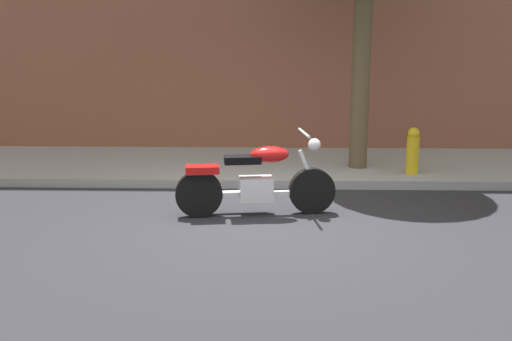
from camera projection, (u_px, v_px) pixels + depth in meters
name	position (u px, v px, depth m)	size (l,w,h in m)	color
ground_plane	(263.00, 222.00, 7.89)	(60.00, 60.00, 0.00)	#28282D
sidewalk	(267.00, 166.00, 10.95)	(21.99, 2.87, 0.14)	#9E9E9E
motorcycle	(256.00, 182.00, 8.11)	(2.14, 0.70, 1.12)	black
fire_hydrant	(413.00, 155.00, 9.94)	(0.20, 0.20, 0.91)	gold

